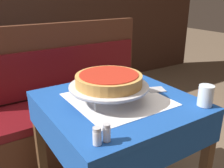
{
  "coord_description": "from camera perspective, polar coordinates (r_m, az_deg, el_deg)",
  "views": [
    {
      "loc": [
        -0.69,
        -1.01,
        1.31
      ],
      "look_at": [
        -0.05,
        -0.02,
        0.87
      ],
      "focal_mm": 40.0,
      "sensor_mm": 36.0,
      "label": 1
    }
  ],
  "objects": [
    {
      "name": "pizza_pan_stand",
      "position": [
        1.28,
        -0.73,
        -0.65
      ],
      "size": [
        0.41,
        0.41,
        0.09
      ],
      "color": "#ADADB2",
      "rests_on": "dining_table_front"
    },
    {
      "name": "salt_shaker",
      "position": [
        0.95,
        -3.44,
        -11.79
      ],
      "size": [
        0.03,
        0.03,
        0.07
      ],
      "color": "silver",
      "rests_on": "dining_table_front"
    },
    {
      "name": "condiment_caddy",
      "position": [
        2.8,
        -21.59,
        8.72
      ],
      "size": [
        0.14,
        0.14,
        0.15
      ],
      "color": "black",
      "rests_on": "dining_table_rear"
    },
    {
      "name": "back_wall_panel",
      "position": [
        3.26,
        -21.63,
        17.23
      ],
      "size": [
        6.0,
        0.04,
        2.4
      ],
      "primitive_type": "cube",
      "color": "#3D2319",
      "rests_on": "ground_plane"
    },
    {
      "name": "pizza_server",
      "position": [
        1.45,
        6.9,
        -1.45
      ],
      "size": [
        0.29,
        0.15,
        0.01
      ],
      "color": "#BCBCC1",
      "rests_on": "dining_table_front"
    },
    {
      "name": "dining_table_front",
      "position": [
        1.39,
        1.31,
        -7.76
      ],
      "size": [
        0.76,
        0.76,
        0.77
      ],
      "color": "#194799",
      "rests_on": "ground_plane"
    },
    {
      "name": "dining_table_rear",
      "position": [
        2.78,
        -19.3,
        5.61
      ],
      "size": [
        0.82,
        0.82,
        0.77
      ],
      "color": "#194799",
      "rests_on": "ground_plane"
    },
    {
      "name": "booth_bench",
      "position": [
        2.16,
        -9.01,
        -7.2
      ],
      "size": [
        1.48,
        0.52,
        1.07
      ],
      "color": "#4C2819",
      "rests_on": "ground_plane"
    },
    {
      "name": "pepper_shaker",
      "position": [
        0.97,
        -1.26,
        -11.04
      ],
      "size": [
        0.03,
        0.03,
        0.07
      ],
      "color": "silver",
      "rests_on": "dining_table_front"
    },
    {
      "name": "water_glass_near",
      "position": [
        1.33,
        20.62,
        -2.5
      ],
      "size": [
        0.08,
        0.08,
        0.11
      ],
      "color": "silver",
      "rests_on": "dining_table_front"
    },
    {
      "name": "deep_dish_pizza",
      "position": [
        1.27,
        -0.73,
        1.02
      ],
      "size": [
        0.34,
        0.34,
        0.06
      ],
      "color": "#C68E47",
      "rests_on": "pizza_pan_stand"
    }
  ]
}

